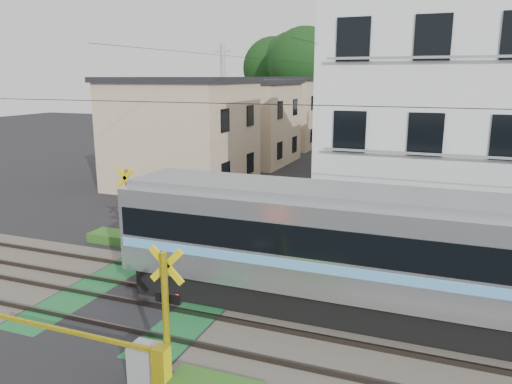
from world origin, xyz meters
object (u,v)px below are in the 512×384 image
at_px(crossing_signal_near, 149,356).
at_px(pedestrian, 364,142).
at_px(crossing_signal_far, 140,230).
at_px(apartment_block, 465,121).

xyz_separation_m(crossing_signal_near, pedestrian, (-1.37, 34.71, 0.22)).
relative_size(crossing_signal_near, crossing_signal_far, 1.00).
bearing_deg(pedestrian, crossing_signal_near, 99.27).
distance_m(crossing_signal_near, apartment_block, 14.95).
bearing_deg(crossing_signal_far, apartment_block, 27.78).
distance_m(apartment_block, pedestrian, 23.06).
xyz_separation_m(crossing_signal_near, apartment_block, (5.91, 13.15, 3.94)).
height_order(crossing_signal_near, apartment_block, apartment_block).
bearing_deg(apartment_block, pedestrian, 108.67).
bearing_deg(crossing_signal_near, pedestrian, 92.26).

